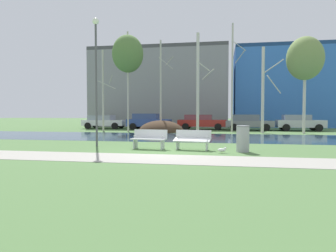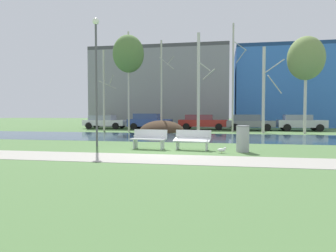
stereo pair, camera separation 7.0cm
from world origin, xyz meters
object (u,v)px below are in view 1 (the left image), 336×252
object	(u,v)px
bench_left	(149,139)
streetlamp	(96,63)
bench_right	(192,139)
parked_sedan_second_blue	(148,121)
seagull	(222,150)
parked_suv_fifth_silver	(299,122)
parked_wagon_fourth_grey	(248,122)
parked_hatch_third_red	(201,122)
trash_bin	(243,138)
parked_van_nearest_white	(104,121)

from	to	relation	value
bench_left	streetlamp	xyz separation A→B (m)	(-2.77, 0.63, 3.56)
bench_right	parked_sedan_second_blue	bearing A→B (deg)	110.61
seagull	parked_suv_fifth_silver	distance (m)	17.76
bench_right	parked_wagon_fourth_grey	xyz separation A→B (m)	(3.56, 15.77, 0.29)
bench_right	parked_wagon_fourth_grey	distance (m)	16.17
streetlamp	parked_suv_fifth_silver	world-z (taller)	streetlamp
streetlamp	parked_hatch_third_red	bearing A→B (deg)	75.54
bench_left	parked_wagon_fourth_grey	world-z (taller)	parked_wagon_fourth_grey
bench_right	parked_wagon_fourth_grey	bearing A→B (deg)	77.29
trash_bin	parked_hatch_third_red	bearing A→B (deg)	100.02
bench_left	parked_hatch_third_red	size ratio (longest dim) A/B	0.36
seagull	streetlamp	size ratio (longest dim) A/B	0.06
bench_right	parked_hatch_third_red	size ratio (longest dim) A/B	0.36
parked_hatch_third_red	streetlamp	bearing A→B (deg)	-104.46
trash_bin	streetlamp	size ratio (longest dim) A/B	0.18
bench_left	bench_right	xyz separation A→B (m)	(1.96, 0.00, 0.00)
parked_hatch_third_red	trash_bin	bearing A→B (deg)	-79.98
seagull	parked_wagon_fourth_grey	world-z (taller)	parked_wagon_fourth_grey
bench_right	seagull	size ratio (longest dim) A/B	4.20
bench_left	parked_sedan_second_blue	distance (m)	15.78
seagull	bench_left	bearing A→B (deg)	165.48
bench_left	parked_suv_fifth_silver	bearing A→B (deg)	57.58
parked_wagon_fourth_grey	parked_hatch_third_red	bearing A→B (deg)	176.48
parked_sedan_second_blue	parked_hatch_third_red	world-z (taller)	parked_sedan_second_blue
seagull	trash_bin	bearing A→B (deg)	32.19
parked_wagon_fourth_grey	parked_sedan_second_blue	bearing A→B (deg)	-177.19
seagull	streetlamp	bearing A→B (deg)	166.28
bench_right	parked_suv_fifth_silver	size ratio (longest dim) A/B	0.41
streetlamp	parked_sedan_second_blue	distance (m)	15.07
bench_left	streetlamp	world-z (taller)	streetlamp
streetlamp	parked_suv_fifth_silver	xyz separation A→B (m)	(12.68, 14.98, -3.27)
parked_sedan_second_blue	parked_suv_fifth_silver	distance (m)	13.72
parked_sedan_second_blue	parked_wagon_fourth_grey	bearing A→B (deg)	2.81
trash_bin	parked_van_nearest_white	xyz separation A→B (m)	(-12.75, 16.49, 0.16)
trash_bin	parked_hatch_third_red	xyz separation A→B (m)	(-2.89, 16.34, 0.20)
bench_right	seagull	world-z (taller)	bench_right
parked_hatch_third_red	parked_sedan_second_blue	bearing A→B (deg)	-171.80
trash_bin	streetlamp	world-z (taller)	streetlamp
streetlamp	parked_hatch_third_red	size ratio (longest dim) A/B	1.36
trash_bin	parked_van_nearest_white	size ratio (longest dim) A/B	0.26
parked_sedan_second_blue	parked_hatch_third_red	size ratio (longest dim) A/B	0.90
seagull	parked_van_nearest_white	size ratio (longest dim) A/B	0.09
trash_bin	seagull	world-z (taller)	trash_bin
parked_van_nearest_white	parked_suv_fifth_silver	xyz separation A→B (m)	(18.57, -0.57, 0.04)
parked_suv_fifth_silver	parked_sedan_second_blue	bearing A→B (deg)	-178.76
bench_left	parked_suv_fifth_silver	distance (m)	18.49
bench_left	parked_van_nearest_white	distance (m)	18.35
parked_van_nearest_white	parked_wagon_fourth_grey	xyz separation A→B (m)	(14.17, -0.41, 0.03)
trash_bin	bench_left	bearing A→B (deg)	175.66
trash_bin	bench_right	bearing A→B (deg)	171.74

